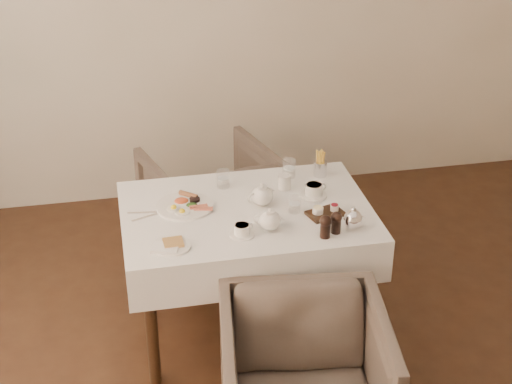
{
  "coord_description": "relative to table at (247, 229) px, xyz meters",
  "views": [
    {
      "loc": [
        -0.88,
        -2.59,
        2.75
      ],
      "look_at": [
        -0.17,
        0.9,
        0.82
      ],
      "focal_mm": 55.0,
      "sensor_mm": 36.0,
      "label": 1
    }
  ],
  "objects": [
    {
      "name": "glass_mid",
      "position": [
        0.24,
        -0.07,
        0.16
      ],
      "size": [
        0.07,
        0.07,
        0.09
      ],
      "primitive_type": "cylinder",
      "rotation": [
        0.0,
        0.0,
        -0.16
      ],
      "color": "silver",
      "rests_on": "table"
    },
    {
      "name": "table",
      "position": [
        0.0,
        0.0,
        0.0
      ],
      "size": [
        1.28,
        0.88,
        0.75
      ],
      "color": "black",
      "rests_on": "ground"
    },
    {
      "name": "glass_right",
      "position": [
        0.3,
        0.32,
        0.17
      ],
      "size": [
        0.08,
        0.08,
        0.1
      ],
      "primitive_type": "cylinder",
      "rotation": [
        0.0,
        0.0,
        0.18
      ],
      "color": "silver",
      "rests_on": "table"
    },
    {
      "name": "teacup_far",
      "position": [
        0.38,
        0.07,
        0.15
      ],
      "size": [
        0.14,
        0.14,
        0.07
      ],
      "rotation": [
        0.0,
        0.0,
        0.2
      ],
      "color": "white",
      "rests_on": "table"
    },
    {
      "name": "breakfast_plate",
      "position": [
        -0.31,
        0.09,
        0.13
      ],
      "size": [
        0.3,
        0.3,
        0.04
      ],
      "rotation": [
        0.0,
        0.0,
        0.42
      ],
      "color": "white",
      "rests_on": "table"
    },
    {
      "name": "teapot_front",
      "position": [
        0.07,
        -0.21,
        0.18
      ],
      "size": [
        0.18,
        0.15,
        0.12
      ],
      "primitive_type": null,
      "rotation": [
        0.0,
        0.0,
        -0.27
      ],
      "color": "white",
      "rests_on": "table"
    },
    {
      "name": "side_plate",
      "position": [
        -0.42,
        -0.28,
        0.13
      ],
      "size": [
        0.2,
        0.19,
        0.02
      ],
      "rotation": [
        0.0,
        0.0,
        -0.16
      ],
      "color": "white",
      "rests_on": "table"
    },
    {
      "name": "pepper_mill_right",
      "position": [
        0.38,
        -0.3,
        0.17
      ],
      "size": [
        0.07,
        0.07,
        0.11
      ],
      "primitive_type": null,
      "rotation": [
        0.0,
        0.0,
        -0.41
      ],
      "color": "black",
      "rests_on": "table"
    },
    {
      "name": "glass_left",
      "position": [
        -0.08,
        0.27,
        0.17
      ],
      "size": [
        0.08,
        0.08,
        0.1
      ],
      "primitive_type": "cylinder",
      "rotation": [
        0.0,
        0.0,
        0.09
      ],
      "color": "silver",
      "rests_on": "table"
    },
    {
      "name": "creamer",
      "position": [
        0.24,
        0.18,
        0.16
      ],
      "size": [
        0.08,
        0.08,
        0.08
      ],
      "primitive_type": "cylinder",
      "rotation": [
        0.0,
        0.0,
        -0.24
      ],
      "color": "white",
      "rests_on": "table"
    },
    {
      "name": "silver_pot",
      "position": [
        0.48,
        -0.28,
        0.18
      ],
      "size": [
        0.12,
        0.1,
        0.12
      ],
      "primitive_type": null,
      "rotation": [
        0.0,
        0.0,
        0.11
      ],
      "color": "white",
      "rests_on": "table"
    },
    {
      "name": "teacup_near",
      "position": [
        -0.07,
        -0.24,
        0.14
      ],
      "size": [
        0.12,
        0.12,
        0.06
      ],
      "rotation": [
        0.0,
        0.0,
        0.32
      ],
      "color": "white",
      "rests_on": "table"
    },
    {
      "name": "cutlery_knife",
      "position": [
        -0.5,
        0.03,
        0.12
      ],
      "size": [
        0.18,
        0.08,
        0.0
      ],
      "primitive_type": "cube",
      "rotation": [
        0.0,
        0.0,
        1.93
      ],
      "color": "silver",
      "rests_on": "table"
    },
    {
      "name": "teapot_centre",
      "position": [
        0.09,
        0.03,
        0.18
      ],
      "size": [
        0.2,
        0.18,
        0.13
      ],
      "primitive_type": null,
      "rotation": [
        0.0,
        0.0,
        0.38
      ],
      "color": "white",
      "rests_on": "table"
    },
    {
      "name": "condiment_board",
      "position": [
        0.38,
        -0.13,
        0.13
      ],
      "size": [
        0.21,
        0.17,
        0.05
      ],
      "rotation": [
        0.0,
        0.0,
        0.29
      ],
      "color": "black",
      "rests_on": "table"
    },
    {
      "name": "armchair_far",
      "position": [
        -0.06,
        0.79,
        -0.29
      ],
      "size": [
        0.94,
        0.95,
        0.7
      ],
      "primitive_type": "imported",
      "rotation": [
        0.0,
        0.0,
        3.43
      ],
      "color": "brown",
      "rests_on": "ground"
    },
    {
      "name": "cutlery_fork",
      "position": [
        -0.51,
        0.07,
        0.12
      ],
      "size": [
        0.19,
        0.04,
        0.0
      ],
      "primitive_type": "cube",
      "rotation": [
        0.0,
        0.0,
        1.43
      ],
      "color": "silver",
      "rests_on": "table"
    },
    {
      "name": "pepper_mill_left",
      "position": [
        0.32,
        -0.33,
        0.18
      ],
      "size": [
        0.07,
        0.07,
        0.12
      ],
      "primitive_type": null,
      "rotation": [
        0.0,
        0.0,
        -0.26
      ],
      "color": "black",
      "rests_on": "table"
    },
    {
      "name": "fries_cup",
      "position": [
        0.47,
        0.3,
        0.19
      ],
      "size": [
        0.07,
        0.07,
        0.16
      ],
      "rotation": [
        0.0,
        0.0,
        -0.27
      ],
      "color": "silver",
      "rests_on": "table"
    },
    {
      "name": "armchair_near",
      "position": [
        0.1,
        -0.85,
        -0.3
      ],
      "size": [
        0.82,
        0.84,
        0.68
      ],
      "primitive_type": "imported",
      "rotation": [
        0.0,
        0.0,
        -0.13
      ],
      "color": "brown",
      "rests_on": "ground"
    }
  ]
}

